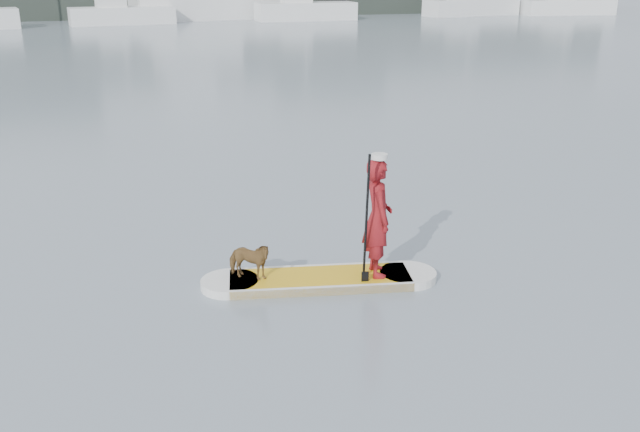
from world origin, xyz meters
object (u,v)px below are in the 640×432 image
object	(u,v)px
paddler	(378,218)
sailboat_e	(305,10)
sailboat_f	(471,5)
paddleboard	(320,280)
dog	(249,260)
sailboat_d	(121,13)
sailboat_g	(567,6)

from	to	relation	value
paddler	sailboat_e	xyz separation A→B (m)	(12.19, 47.98, -0.13)
sailboat_e	sailboat_f	world-z (taller)	sailboat_f
paddleboard	dog	size ratio (longest dim) A/B	5.03
paddleboard	sailboat_d	distance (m)	47.82
paddleboard	sailboat_e	size ratio (longest dim) A/B	0.29
sailboat_d	paddleboard	bearing A→B (deg)	-95.27
paddleboard	sailboat_d	bearing A→B (deg)	101.65
sailboat_g	sailboat_e	bearing A→B (deg)	-173.98
paddler	sailboat_d	size ratio (longest dim) A/B	0.15
paddleboard	sailboat_d	xyz separation A→B (m)	(-1.13, 47.80, 0.73)
dog	sailboat_d	distance (m)	47.63
dog	sailboat_d	size ratio (longest dim) A/B	0.06
paddleboard	sailboat_f	xyz separation A→B (m)	(28.28, 49.26, 0.81)
paddleboard	sailboat_g	bearing A→B (deg)	62.57
sailboat_f	sailboat_g	world-z (taller)	sailboat_f
paddleboard	dog	xyz separation A→B (m)	(-0.96, 0.17, 0.33)
paddler	sailboat_f	distance (m)	56.54
paddler	sailboat_e	distance (m)	49.51
dog	sailboat_e	size ratio (longest dim) A/B	0.06
paddler	dog	size ratio (longest dim) A/B	2.55
sailboat_e	sailboat_g	bearing A→B (deg)	-1.73
paddleboard	paddler	xyz separation A→B (m)	(0.78, -0.14, 0.89)
paddleboard	paddler	distance (m)	1.19
paddler	sailboat_e	bearing A→B (deg)	-7.25
paddler	sailboat_g	bearing A→B (deg)	-30.05
paddler	dog	bearing A→B (deg)	86.71
sailboat_g	sailboat_d	bearing A→B (deg)	-173.80
sailboat_d	sailboat_f	world-z (taller)	sailboat_f
dog	sailboat_e	xyz separation A→B (m)	(13.93, 47.67, 0.42)
paddleboard	sailboat_g	world-z (taller)	sailboat_g
sailboat_e	sailboat_g	xyz separation A→B (m)	(23.95, -0.13, -0.05)
paddler	sailboat_f	bearing A→B (deg)	-22.10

